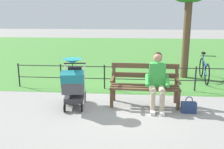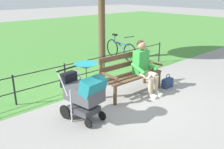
{
  "view_description": "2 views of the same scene",
  "coord_description": "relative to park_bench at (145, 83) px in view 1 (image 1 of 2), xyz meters",
  "views": [
    {
      "loc": [
        -0.19,
        5.59,
        2.1
      ],
      "look_at": [
        0.29,
        0.18,
        0.78
      ],
      "focal_mm": 39.95,
      "sensor_mm": 36.0,
      "label": 1
    },
    {
      "loc": [
        3.61,
        3.71,
        2.38
      ],
      "look_at": [
        0.45,
        0.25,
        0.76
      ],
      "focal_mm": 38.92,
      "sensor_mm": 36.0,
      "label": 2
    }
  ],
  "objects": [
    {
      "name": "bicycle",
      "position": [
        -2.0,
        -2.35,
        -0.16
      ],
      "size": [
        0.44,
        1.66,
        0.89
      ],
      "color": "black",
      "rests_on": "ground"
    },
    {
      "name": "person_on_bench",
      "position": [
        -0.27,
        0.22,
        0.15
      ],
      "size": [
        0.54,
        0.74,
        1.28
      ],
      "color": "tan",
      "rests_on": "ground"
    },
    {
      "name": "park_fence",
      "position": [
        0.46,
        -1.16,
        -0.11
      ],
      "size": [
        6.4,
        0.04,
        0.7
      ],
      "color": "black",
      "rests_on": "ground"
    },
    {
      "name": "park_bench",
      "position": [
        0.0,
        0.0,
        0.0
      ],
      "size": [
        1.61,
        0.63,
        0.96
      ],
      "color": "brown",
      "rests_on": "ground"
    },
    {
      "name": "stroller",
      "position": [
        1.62,
        0.37,
        0.07
      ],
      "size": [
        0.62,
        0.94,
        1.15
      ],
      "color": "black",
      "rests_on": "ground"
    },
    {
      "name": "handbag",
      "position": [
        -0.95,
        0.46,
        -0.4
      ],
      "size": [
        0.32,
        0.14,
        0.37
      ],
      "color": "navy",
      "rests_on": "ground"
    },
    {
      "name": "grass_lawn",
      "position": [
        0.46,
        -8.68,
        -0.52
      ],
      "size": [
        40.0,
        16.0,
        0.01
      ],
      "primitive_type": "cube",
      "color": "#478438",
      "rests_on": "ground"
    },
    {
      "name": "ground_plane",
      "position": [
        0.46,
        0.12,
        -0.53
      ],
      "size": [
        60.0,
        60.0,
        0.0
      ],
      "primitive_type": "plane",
      "color": "gray"
    }
  ]
}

